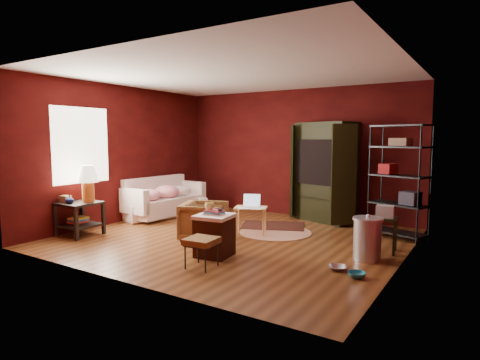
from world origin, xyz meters
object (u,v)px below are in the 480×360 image
(sofa, at_px, (164,201))
(wire_shelving, at_px, (400,177))
(side_table, at_px, (84,194))
(hamper, at_px, (214,234))
(armchair, at_px, (204,220))
(tv_armoire, at_px, (325,170))
(laptop_desk, at_px, (251,210))

(sofa, xyz_separation_m, wire_shelving, (4.76, 0.74, 0.72))
(side_table, xyz_separation_m, hamper, (2.71, 0.21, -0.43))
(sofa, bearing_deg, armchair, -102.60)
(side_table, distance_m, hamper, 2.75)
(tv_armoire, relative_size, wire_shelving, 1.05)
(hamper, height_order, tv_armoire, tv_armoire)
(sofa, xyz_separation_m, tv_armoire, (3.13, 1.49, 0.71))
(hamper, distance_m, tv_armoire, 3.41)
(sofa, distance_m, wire_shelving, 4.87)
(armchair, xyz_separation_m, laptop_desk, (0.42, 0.85, 0.08))
(laptop_desk, distance_m, tv_armoire, 2.06)
(side_table, bearing_deg, wire_shelving, 29.94)
(side_table, relative_size, laptop_desk, 1.77)
(hamper, bearing_deg, armchair, 137.04)
(tv_armoire, bearing_deg, laptop_desk, -94.43)
(wire_shelving, bearing_deg, hamper, -109.32)
(sofa, relative_size, wire_shelving, 0.94)
(armchair, distance_m, wire_shelving, 3.42)
(laptop_desk, bearing_deg, wire_shelving, 2.50)
(armchair, bearing_deg, hamper, -154.58)
(laptop_desk, bearing_deg, hamper, -102.52)
(armchair, distance_m, side_table, 2.24)
(sofa, xyz_separation_m, armchair, (2.02, -1.19, 0.00))
(tv_armoire, bearing_deg, hamper, -81.16)
(armchair, relative_size, tv_armoire, 0.35)
(armchair, relative_size, laptop_desk, 1.02)
(side_table, distance_m, laptop_desk, 2.99)
(side_table, bearing_deg, tv_armoire, 48.00)
(hamper, xyz_separation_m, laptop_desk, (-0.25, 1.47, 0.12))
(wire_shelving, bearing_deg, sofa, -151.34)
(hamper, bearing_deg, laptop_desk, 99.76)
(armchair, relative_size, hamper, 1.02)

